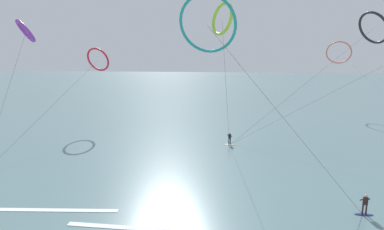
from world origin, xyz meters
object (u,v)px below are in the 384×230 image
at_px(kite_crimson, 98,60).
at_px(surfer_ivory, 230,139).
at_px(surfer_navy, 365,206).
at_px(kite_coral, 339,53).
at_px(kite_charcoal, 373,28).
at_px(kite_lime, 222,19).
at_px(kite_violet, 26,31).
at_px(kite_teal, 207,24).

bearing_deg(kite_crimson, surfer_ivory, 168.09).
bearing_deg(surfer_ivory, surfer_navy, 77.11).
distance_m(surfer_ivory, kite_coral, 37.83).
height_order(surfer_ivory, kite_coral, kite_coral).
xyz_separation_m(surfer_ivory, kite_charcoal, (18.39, 2.95, 14.86)).
height_order(surfer_navy, kite_charcoal, kite_charcoal).
bearing_deg(kite_lime, kite_violet, -128.93).
relative_size(kite_teal, kite_coral, 0.32).
xyz_separation_m(kite_teal, kite_violet, (-23.33, 10.76, 0.38)).
relative_size(kite_charcoal, kite_violet, 1.23).
xyz_separation_m(kite_teal, kite_crimson, (-20.54, 25.82, -3.36)).
relative_size(kite_crimson, kite_violet, 1.60).
relative_size(kite_teal, kite_charcoal, 0.84).
relative_size(surfer_navy, kite_coral, 0.03).
bearing_deg(surfer_ivory, kite_crimson, -68.27).
bearing_deg(surfer_ivory, kite_violet, -33.58).
distance_m(surfer_ivory, surfer_navy, 20.60).
height_order(kite_coral, kite_crimson, kite_coral).
distance_m(kite_lime, kite_charcoal, 21.36).
xyz_separation_m(kite_teal, kite_coral, (25.18, 42.44, -2.11)).
relative_size(surfer_navy, kite_charcoal, 0.08).
distance_m(surfer_navy, kite_coral, 48.87).
bearing_deg(kite_coral, surfer_navy, 96.99).
height_order(surfer_ivory, surfer_navy, same).
height_order(kite_teal, kite_coral, kite_teal).
height_order(kite_teal, kite_charcoal, kite_charcoal).
bearing_deg(surfer_ivory, kite_lime, 34.75).
xyz_separation_m(surfer_navy, kite_lime, (-11.38, 12.50, 15.31)).
relative_size(surfer_navy, kite_teal, 0.10).
bearing_deg(kite_violet, kite_coral, -98.46).
distance_m(kite_charcoal, kite_violet, 44.58).
relative_size(surfer_ivory, kite_violet, 0.10).
bearing_deg(kite_violet, surfer_ivory, -122.86).
bearing_deg(kite_charcoal, kite_teal, 108.40).
bearing_deg(kite_teal, kite_lime, -80.68).
distance_m(surfer_navy, kite_teal, 18.95).
distance_m(kite_teal, kite_crimson, 33.17).
distance_m(kite_crimson, kite_lime, 27.63).
bearing_deg(kite_charcoal, surfer_ivory, 77.07).
relative_size(surfer_navy, kite_lime, 0.09).
distance_m(surfer_navy, kite_violet, 40.99).
xyz_separation_m(kite_crimson, kite_lime, (21.61, -16.56, 4.75)).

